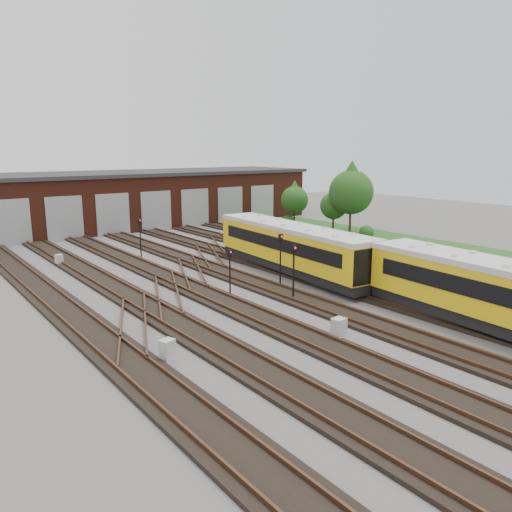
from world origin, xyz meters
TOP-DOWN VIEW (x-y plane):
  - ground at (0.00, 0.00)m, footprint 120.00×120.00m
  - track_network at (-0.17, 0.59)m, footprint 30.40×70.00m
  - maintenance_shed at (-0.01, 39.97)m, footprint 51.00×12.50m
  - grass_verge at (19.00, 10.00)m, footprint 8.00×55.00m
  - metro_train at (2.00, -6.20)m, footprint 4.19×48.01m
  - signal_mast_0 at (-2.13, 4.90)m, footprint 0.29×0.27m
  - signal_mast_1 at (-4.63, 21.34)m, footprint 0.27×0.25m
  - signal_mast_2 at (-4.74, 7.90)m, footprint 0.28×0.26m
  - signal_mast_3 at (-0.97, 7.52)m, footprint 0.27×0.25m
  - relay_cabinet_0 at (-12.50, 1.27)m, footprint 0.71×0.64m
  - relay_cabinet_1 at (-10.88, 22.82)m, footprint 0.60×0.54m
  - relay_cabinet_2 at (-4.77, -1.42)m, footprint 0.71×0.61m
  - relay_cabinet_3 at (9.55, 27.93)m, footprint 0.72×0.67m
  - relay_cabinet_4 at (8.75, 11.93)m, footprint 0.69×0.64m
  - tree_0 at (17.74, 27.39)m, footprint 3.25×3.25m
  - tree_1 at (18.51, 21.71)m, footprint 3.01×3.01m
  - tree_2 at (18.77, 19.46)m, footprint 4.73×4.73m
  - bush_1 at (17.11, 27.82)m, footprint 1.50×1.50m
  - bush_2 at (18.16, 16.59)m, footprint 1.53×1.53m

SIDE VIEW (x-z plane):
  - ground at x=0.00m, z-range 0.00..0.00m
  - grass_verge at x=19.00m, z-range 0.00..0.05m
  - track_network at x=-0.17m, z-range -0.06..0.27m
  - relay_cabinet_1 at x=-10.88m, z-range 0.00..0.87m
  - relay_cabinet_4 at x=8.75m, z-range 0.00..0.92m
  - relay_cabinet_3 at x=9.55m, z-range 0.00..0.98m
  - relay_cabinet_0 at x=-12.50m, z-range 0.00..0.99m
  - relay_cabinet_2 at x=-4.77m, z-range 0.00..1.08m
  - bush_1 at x=17.11m, z-range 0.00..1.50m
  - bush_2 at x=18.16m, z-range 0.00..1.53m
  - signal_mast_2 at x=-4.74m, z-range 0.42..3.34m
  - metro_train at x=2.00m, z-range 0.37..3.64m
  - signal_mast_1 at x=-4.63m, z-range 0.47..3.84m
  - signal_mast_0 at x=-2.13m, z-range 0.48..3.86m
  - signal_mast_3 at x=-0.97m, z-range 0.48..4.03m
  - maintenance_shed at x=-0.01m, z-range 0.03..6.38m
  - tree_1 at x=18.51m, z-range 0.71..5.70m
  - tree_0 at x=17.74m, z-range 0.77..6.16m
  - tree_2 at x=18.77m, z-range 1.12..8.96m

